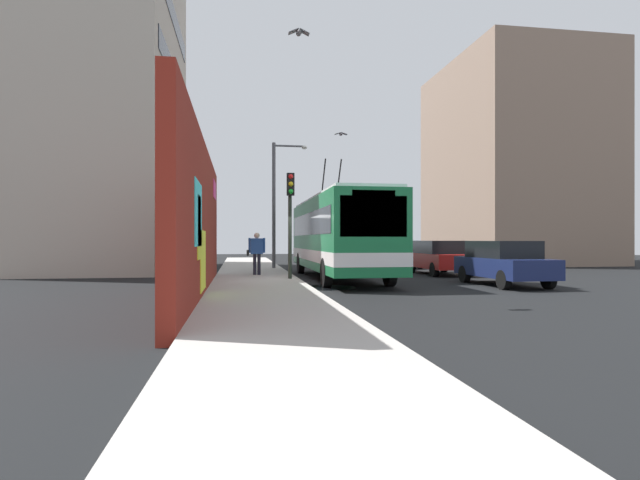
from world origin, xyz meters
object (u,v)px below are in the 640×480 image
object	(u,v)px
parked_car_white	(399,253)
pedestrian_midblock	(257,250)
city_bus	(338,234)
parked_car_navy	(503,262)
traffic_light	(290,207)
street_lamp	(278,196)
parked_car_red	(439,257)
parked_car_black	(373,251)

from	to	relation	value
parked_car_white	pedestrian_midblock	distance (m)	11.09
city_bus	parked_car_white	world-z (taller)	city_bus
parked_car_white	pedestrian_midblock	xyz separation A→B (m)	(-7.09, 8.52, 0.37)
parked_car_navy	traffic_light	bearing A→B (deg)	72.73
city_bus	pedestrian_midblock	bearing A→B (deg)	75.87
pedestrian_midblock	street_lamp	distance (m)	5.89
parked_car_white	pedestrian_midblock	bearing A→B (deg)	129.77
traffic_light	city_bus	bearing A→B (deg)	-53.09
city_bus	parked_car_red	xyz separation A→B (m)	(1.92, -5.20, -1.03)
pedestrian_midblock	street_lamp	bearing A→B (deg)	-14.17
pedestrian_midblock	parked_car_white	bearing A→B (deg)	-50.23
traffic_light	street_lamp	world-z (taller)	street_lamp
pedestrian_midblock	street_lamp	world-z (taller)	street_lamp
parked_car_red	street_lamp	xyz separation A→B (m)	(3.98, 7.24, 3.09)
parked_car_navy	street_lamp	distance (m)	12.57
parked_car_navy	parked_car_white	distance (m)	11.83
city_bus	parked_car_red	bearing A→B (deg)	-69.74
parked_car_black	pedestrian_midblock	size ratio (longest dim) A/B	2.51
parked_car_black	parked_car_navy	bearing A→B (deg)	180.00
city_bus	parked_car_white	xyz separation A→B (m)	(7.93, -5.20, -1.03)
city_bus	traffic_light	distance (m)	2.86
parked_car_white	traffic_light	size ratio (longest dim) A/B	1.08
parked_car_navy	parked_car_black	distance (m)	17.72
pedestrian_midblock	street_lamp	xyz separation A→B (m)	(5.06, -1.28, 2.72)
city_bus	traffic_light	world-z (taller)	city_bus
parked_car_red	traffic_light	world-z (taller)	traffic_light
traffic_light	street_lamp	size ratio (longest dim) A/B	0.61
street_lamp	city_bus	bearing A→B (deg)	-160.90
parked_car_white	traffic_light	distance (m)	12.21
pedestrian_midblock	traffic_light	xyz separation A→B (m)	(-2.45, -1.17, 1.65)
parked_car_black	traffic_light	world-z (taller)	traffic_light
parked_car_red	parked_car_white	bearing A→B (deg)	0.00
parked_car_red	parked_car_black	bearing A→B (deg)	0.00
parked_car_red	city_bus	bearing A→B (deg)	110.26
pedestrian_midblock	traffic_light	size ratio (longest dim) A/B	0.44
parked_car_black	pedestrian_midblock	bearing A→B (deg)	146.72
parked_car_red	pedestrian_midblock	world-z (taller)	pedestrian_midblock
parked_car_black	street_lamp	world-z (taller)	street_lamp
city_bus	street_lamp	distance (m)	6.57
parked_car_red	pedestrian_midblock	bearing A→B (deg)	97.25
parked_car_white	traffic_light	bearing A→B (deg)	142.40
parked_car_red	parked_car_white	world-z (taller)	same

